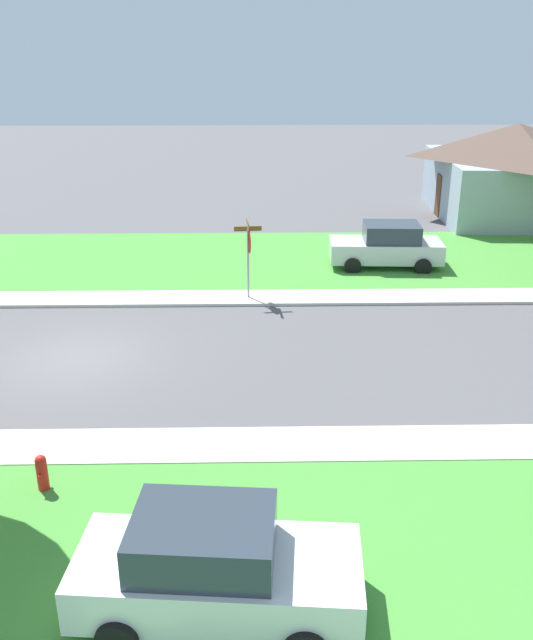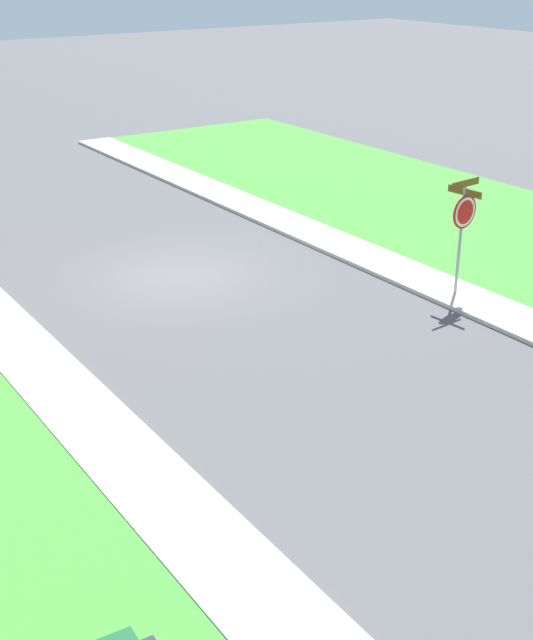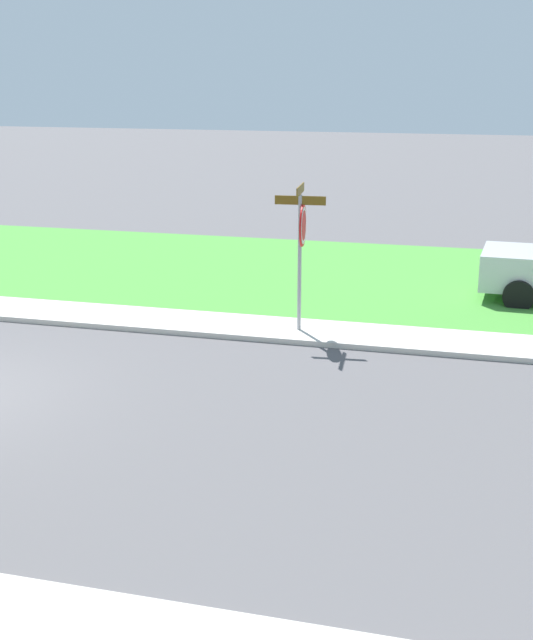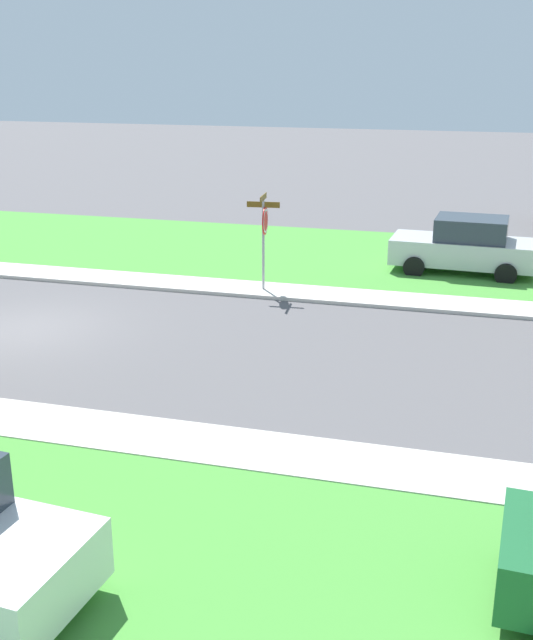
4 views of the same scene
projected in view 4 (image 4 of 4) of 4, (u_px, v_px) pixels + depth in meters
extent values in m
plane|color=#565456|center=(25.00, 329.00, 19.38)|extent=(120.00, 120.00, 0.00)
cube|color=beige|center=(530.00, 311.00, 20.64)|extent=(1.40, 56.00, 0.10)
cube|color=#479338|center=(524.00, 267.00, 24.94)|extent=(8.00, 56.00, 0.08)
cylinder|color=#9E9EA3|center=(263.00, 247.00, 22.03)|extent=(0.07, 0.07, 2.60)
cylinder|color=red|center=(265.00, 221.00, 21.79)|extent=(0.76, 0.10, 0.76)
cylinder|color=white|center=(266.00, 221.00, 21.78)|extent=(0.67, 0.07, 0.67)
cylinder|color=red|center=(266.00, 221.00, 21.78)|extent=(0.55, 0.05, 0.55)
cube|color=brown|center=(263.00, 198.00, 21.60)|extent=(0.92, 0.10, 0.16)
cube|color=brown|center=(263.00, 205.00, 21.65)|extent=(0.10, 0.92, 0.16)
cube|color=silver|center=(463.00, 251.00, 24.16)|extent=(2.01, 4.38, 0.76)
cube|color=#2D3842|center=(471.00, 229.00, 23.88)|extent=(1.70, 2.18, 0.68)
cylinder|color=black|center=(414.00, 267.00, 23.87)|extent=(0.27, 0.65, 0.64)
cylinder|color=black|center=(422.00, 254.00, 25.49)|extent=(0.27, 0.65, 0.64)
cylinder|color=black|center=(506.00, 274.00, 23.07)|extent=(0.27, 0.65, 0.64)
cylinder|color=black|center=(508.00, 260.00, 24.70)|extent=(0.27, 0.65, 0.64)
cylinder|color=black|center=(58.00, 558.00, 9.96)|extent=(0.29, 0.66, 0.64)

